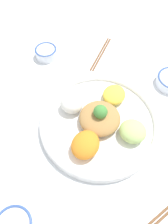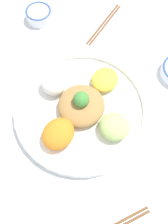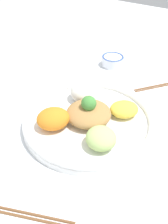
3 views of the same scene
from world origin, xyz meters
name	(u,v)px [view 2 (image 2 of 3)]	position (x,y,z in m)	size (l,w,h in m)	color
ground_plane	(80,101)	(0.00, 0.00, 0.00)	(2.40, 2.40, 0.00)	white
salad_platter	(82,109)	(0.04, 0.00, 0.03)	(0.40, 0.40, 0.10)	white
rice_bowl_blue	(39,14)	(-0.34, -0.11, 0.02)	(0.09, 0.09, 0.04)	white
chopsticks_pair_near	(104,24)	(-0.29, 0.12, 0.00)	(0.18, 0.15, 0.01)	brown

